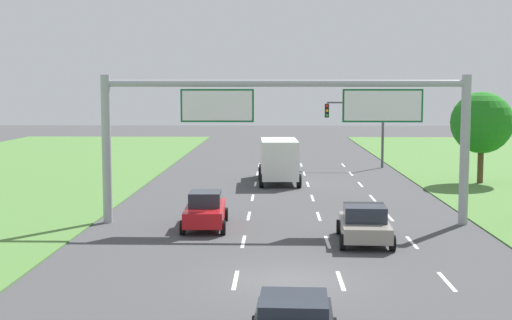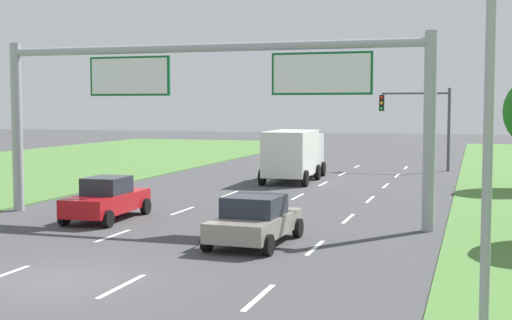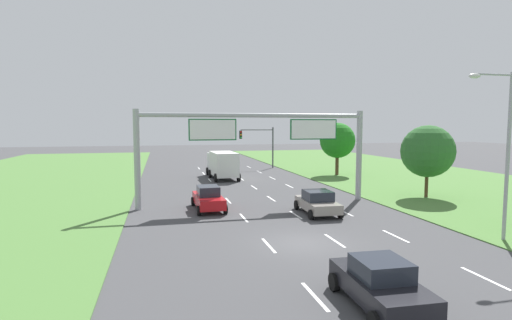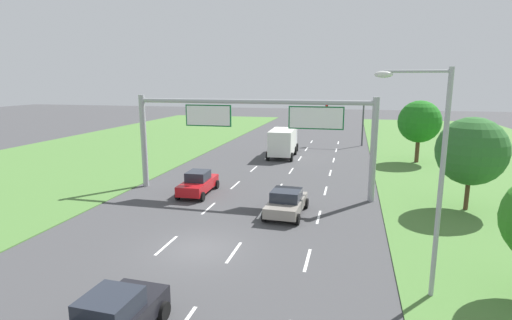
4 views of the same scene
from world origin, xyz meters
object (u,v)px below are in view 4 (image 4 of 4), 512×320
object	(u,v)px
traffic_light_mast	(347,115)
car_mid_lane	(198,183)
roadside_tree_mid	(472,151)
box_truck	(283,141)
street_lamp	(431,165)
car_lead_silver	(112,319)
roadside_tree_far	(419,122)
sign_gantry	(254,126)
car_near_red	(286,202)

from	to	relation	value
traffic_light_mast	car_mid_lane	bearing A→B (deg)	-111.53
roadside_tree_mid	car_mid_lane	bearing A→B (deg)	-178.51
box_truck	street_lamp	bearing A→B (deg)	-71.90
car_lead_silver	traffic_light_mast	world-z (taller)	traffic_light_mast
roadside_tree_far	traffic_light_mast	bearing A→B (deg)	126.40
car_mid_lane	roadside_tree_far	xyz separation A→B (m)	(16.97, 15.58, 3.29)
box_truck	sign_gantry	size ratio (longest dim) A/B	0.43
car_mid_lane	street_lamp	size ratio (longest dim) A/B	0.53
box_truck	roadside_tree_far	world-z (taller)	roadside_tree_far
car_mid_lane	sign_gantry	bearing A→B (deg)	13.69
traffic_light_mast	street_lamp	world-z (taller)	street_lamp
roadside_tree_far	street_lamp	bearing A→B (deg)	-97.61
car_lead_silver	street_lamp	size ratio (longest dim) A/B	0.49
car_lead_silver	roadside_tree_far	size ratio (longest dim) A/B	0.68
sign_gantry	traffic_light_mast	xyz separation A→B (m)	(6.07, 24.06, -1.05)
car_near_red	traffic_light_mast	xyz separation A→B (m)	(3.00, 28.14, 3.09)
car_mid_lane	sign_gantry	xyz separation A→B (m)	(3.85, 1.08, 4.11)
car_near_red	traffic_light_mast	world-z (taller)	traffic_light_mast
street_lamp	sign_gantry	bearing A→B (deg)	128.29
car_mid_lane	sign_gantry	distance (m)	5.74
car_lead_silver	traffic_light_mast	size ratio (longest dim) A/B	0.74
car_near_red	box_truck	size ratio (longest dim) A/B	0.59
car_lead_silver	traffic_light_mast	bearing A→B (deg)	83.57
car_near_red	car_lead_silver	bearing A→B (deg)	-101.36
car_lead_silver	car_mid_lane	xyz separation A→B (m)	(-3.64, 16.28, 0.01)
car_near_red	roadside_tree_far	world-z (taller)	roadside_tree_far
car_lead_silver	roadside_tree_far	bearing A→B (deg)	69.49
car_near_red	street_lamp	world-z (taller)	street_lamp
car_lead_silver	car_near_red	bearing A→B (deg)	78.31
box_truck	traffic_light_mast	world-z (taller)	traffic_light_mast
car_near_red	car_mid_lane	size ratio (longest dim) A/B	0.96
street_lamp	car_mid_lane	bearing A→B (deg)	140.56
sign_gantry	street_lamp	distance (m)	15.43
car_lead_silver	roadside_tree_mid	world-z (taller)	roadside_tree_mid
car_lead_silver	roadside_tree_far	xyz separation A→B (m)	(13.33, 31.87, 3.30)
box_truck	traffic_light_mast	bearing A→B (deg)	52.27
sign_gantry	roadside_tree_far	size ratio (longest dim) A/B	2.80
car_near_red	street_lamp	distance (m)	11.19
roadside_tree_far	roadside_tree_mid	bearing A→B (deg)	-86.92
sign_gantry	car_mid_lane	bearing A→B (deg)	-164.31
car_mid_lane	traffic_light_mast	world-z (taller)	traffic_light_mast
box_truck	street_lamp	size ratio (longest dim) A/B	0.86
car_lead_silver	box_truck	world-z (taller)	box_truck
roadside_tree_mid	car_near_red	bearing A→B (deg)	-162.37
box_truck	roadside_tree_mid	size ratio (longest dim) A/B	1.25
sign_gantry	street_lamp	xyz separation A→B (m)	(9.56, -12.11, 0.16)
street_lamp	roadside_tree_far	size ratio (longest dim) A/B	1.38
car_near_red	roadside_tree_far	xyz separation A→B (m)	(10.05, 18.57, 3.31)
car_lead_silver	roadside_tree_mid	distance (m)	22.12
car_mid_lane	roadside_tree_far	distance (m)	23.27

